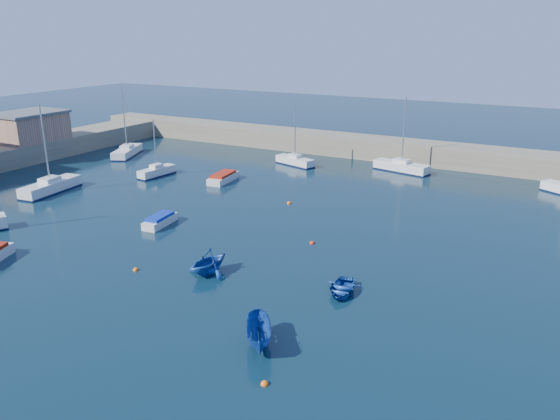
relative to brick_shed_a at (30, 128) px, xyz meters
The scene contains 17 objects.
ground 48.55m from the brick_shed_a, 29.74° to the right, with size 220.00×220.00×0.00m, color #0B2231.
back_wall 47.50m from the brick_shed_a, 27.65° to the left, with size 96.00×4.50×2.60m, color #77705B.
brick_shed_a is the anchor object (origin of this frame).
sailboat_2 17.96m from the brick_shed_a, 32.92° to the right, with size 2.73×7.11×9.12m.
sailboat_3 20.29m from the brick_shed_a, ahead, with size 1.79×4.91×6.50m.
sailboat_4 12.34m from the brick_shed_a, 37.86° to the left, with size 4.53×7.08×8.96m.
sailboat_5 34.31m from the brick_shed_a, 22.75° to the left, with size 5.55×2.99×7.14m.
sailboat_6 47.11m from the brick_shed_a, 20.43° to the left, with size 6.90×3.28×8.73m.
motorboat_1 33.72m from the brick_shed_a, 20.83° to the right, with size 1.76×3.84×0.91m.
motorboat_2 28.34m from the brick_shed_a, ahead, with size 2.20×4.87×0.97m.
dinghy_center 52.73m from the brick_shed_a, 18.12° to the right, with size 2.28×3.19×0.66m, color #154096.
dinghy_left 44.70m from the brick_shed_a, 23.81° to the right, with size 2.96×3.43×1.81m, color #154096.
dinghy_right 54.27m from the brick_shed_a, 26.44° to the right, with size 1.36×3.62×1.40m, color #154096.
buoy_0 41.39m from the brick_shed_a, 29.06° to the right, with size 0.41×0.41×0.41m, color orange.
buoy_1 45.85m from the brick_shed_a, 12.05° to the right, with size 0.42×0.42×0.42m, color red.
buoy_3 38.47m from the brick_shed_a, ahead, with size 0.45×0.45×0.45m, color orange.
buoy_5 57.27m from the brick_shed_a, 28.05° to the right, with size 0.39×0.39×0.39m, color orange.
Camera 1 is at (19.57, -21.76, 15.95)m, focal length 35.00 mm.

